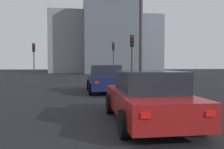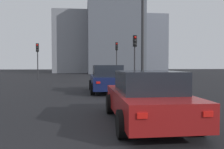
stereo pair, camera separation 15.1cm
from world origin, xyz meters
The scene contains 9 objects.
car_navy_left_lead centered at (9.97, -1.45, 0.77)m, with size 4.31×2.08×1.61m.
car_red_left_second centered at (2.60, -1.83, 0.71)m, with size 4.30×2.03×1.45m.
traffic_light_near_left centered at (14.20, -4.07, 2.85)m, with size 0.32×0.28×3.95m.
traffic_light_near_right centered at (21.74, 4.87, 2.82)m, with size 0.32×0.28×3.91m.
traffic_light_far_left centered at (22.12, -3.73, 3.00)m, with size 0.32×0.29×4.17m.
street_lamp_kerbside centered at (8.85, -3.31, 4.16)m, with size 0.56×0.36×7.02m.
building_facade_left centered at (48.40, -14.00, 6.22)m, with size 9.91×7.76×12.45m, color gray.
building_facade_center centered at (44.10, -6.00, 7.26)m, with size 14.88×10.40×14.52m, color slate.
building_facade_right centered at (45.76, 2.00, 6.20)m, with size 8.70×8.18×12.41m, color gray.
Camera 2 is at (-3.60, -0.11, 1.63)m, focal length 36.81 mm.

